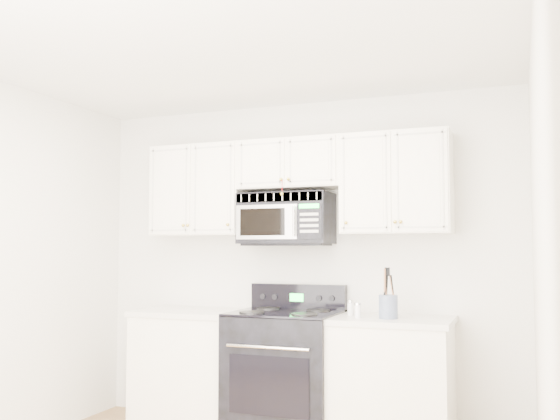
% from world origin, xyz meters
% --- Properties ---
extents(room, '(3.51, 3.51, 2.61)m').
position_xyz_m(room, '(0.00, 0.00, 1.30)').
color(room, '#9E7741').
rests_on(room, ground).
extents(base_cabinet_left, '(0.86, 0.65, 0.92)m').
position_xyz_m(base_cabinet_left, '(-0.80, 1.44, 0.43)').
color(base_cabinet_left, white).
rests_on(base_cabinet_left, ground).
extents(base_cabinet_right, '(0.86, 0.65, 0.92)m').
position_xyz_m(base_cabinet_right, '(0.80, 1.44, 0.43)').
color(base_cabinet_right, white).
rests_on(base_cabinet_right, ground).
extents(range, '(0.79, 0.72, 1.13)m').
position_xyz_m(range, '(0.00, 1.42, 0.48)').
color(range, black).
rests_on(range, ground).
extents(upper_cabinets, '(2.44, 0.37, 0.75)m').
position_xyz_m(upper_cabinets, '(-0.00, 1.58, 1.93)').
color(upper_cabinets, white).
rests_on(upper_cabinets, ground).
extents(microwave, '(0.72, 0.41, 0.40)m').
position_xyz_m(microwave, '(-0.05, 1.56, 1.65)').
color(microwave, black).
rests_on(microwave, ground).
extents(utensil_crock, '(0.13, 0.13, 0.35)m').
position_xyz_m(utensil_crock, '(0.79, 1.36, 1.01)').
color(utensil_crock, slate).
rests_on(utensil_crock, base_cabinet_right).
extents(shaker_salt, '(0.05, 0.05, 0.11)m').
position_xyz_m(shaker_salt, '(0.49, 1.47, 0.98)').
color(shaker_salt, silver).
rests_on(shaker_salt, base_cabinet_right).
extents(shaker_pepper, '(0.05, 0.05, 0.11)m').
position_xyz_m(shaker_pepper, '(0.58, 1.31, 0.97)').
color(shaker_pepper, silver).
rests_on(shaker_pepper, base_cabinet_right).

